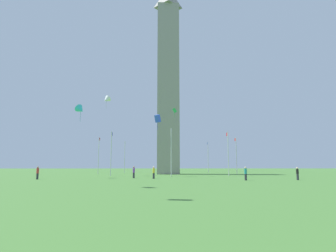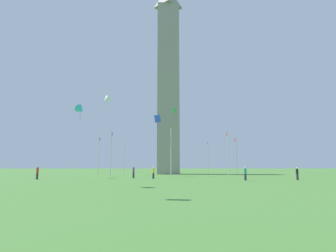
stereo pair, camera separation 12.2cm
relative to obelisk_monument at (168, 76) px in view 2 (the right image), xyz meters
The scene contains 19 objects.
ground_plane 22.25m from the obelisk_monument, ahead, with size 260.00×260.00×0.00m, color #3D6B2D.
obelisk_monument is the anchor object (origin of this frame).
flagpole_n 23.51m from the obelisk_monument, ahead, with size 1.12×0.14×8.20m.
flagpole_ne 23.50m from the obelisk_monument, 44.85° to the left, with size 1.12×0.14×8.20m.
flagpole_e 23.47m from the obelisk_monument, 89.78° to the left, with size 1.12×0.14×8.20m.
flagpole_se 23.45m from the obelisk_monument, 134.84° to the left, with size 1.12×0.14×8.20m.
flagpole_s 23.43m from the obelisk_monument, behind, with size 1.12×0.14×8.20m.
flagpole_sw 23.45m from the obelisk_monument, 134.84° to the right, with size 1.12×0.14×8.20m.
flagpole_w 23.47m from the obelisk_monument, 89.78° to the right, with size 1.12×0.14×8.20m.
flagpole_nw 23.50m from the obelisk_monument, 44.85° to the right, with size 1.12×0.14×8.20m.
person_black_shirt 37.92m from the obelisk_monument, 149.47° to the right, with size 0.32×0.32×1.65m.
person_purple_shirt 30.20m from the obelisk_monument, 164.13° to the left, with size 0.32×0.32×1.74m.
person_teal_shirt 36.05m from the obelisk_monument, 162.17° to the right, with size 0.32×0.32×1.72m.
person_yellow_shirt 31.24m from the obelisk_monument, behind, with size 0.32×0.32×1.73m.
person_red_shirt 37.09m from the obelisk_monument, 142.15° to the left, with size 0.32×0.32×1.75m.
kite_cyan_delta 27.11m from the obelisk_monument, 144.16° to the left, with size 2.03×2.14×2.69m.
kite_white_delta 17.56m from the obelisk_monument, 129.07° to the left, with size 2.07×2.05×2.59m.
kite_green_box 15.51m from the obelisk_monument, behind, with size 0.61×0.91×1.78m.
kite_blue_box 19.25m from the obelisk_monument, behind, with size 1.29×1.22×2.73m.
Camera 2 is at (-64.10, 2.11, 1.85)m, focal length 30.75 mm.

